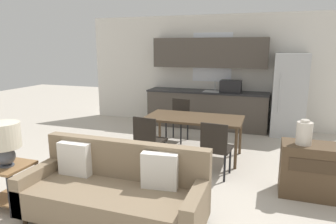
{
  "coord_description": "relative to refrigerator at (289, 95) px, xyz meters",
  "views": [
    {
      "loc": [
        1.42,
        -2.78,
        1.93
      ],
      "look_at": [
        -0.04,
        1.5,
        0.95
      ],
      "focal_mm": 32.0,
      "sensor_mm": 36.0,
      "label": 1
    }
  ],
  "objects": [
    {
      "name": "ground_plane",
      "position": [
        -1.84,
        -4.22,
        -0.9
      ],
      "size": [
        20.0,
        20.0,
        0.0
      ],
      "primitive_type": "plane",
      "color": "beige"
    },
    {
      "name": "wall_back",
      "position": [
        -1.84,
        0.41,
        0.45
      ],
      "size": [
        6.4,
        0.07,
        2.7
      ],
      "color": "silver",
      "rests_on": "ground_plane"
    },
    {
      "name": "kitchen_counter",
      "position": [
        -1.83,
        0.11,
        -0.06
      ],
      "size": [
        2.9,
        0.65,
        2.15
      ],
      "color": "#4C443D",
      "rests_on": "ground_plane"
    },
    {
      "name": "refrigerator",
      "position": [
        0.0,
        0.0,
        0.0
      ],
      "size": [
        0.69,
        0.75,
        1.81
      ],
      "color": "#B7BABC",
      "rests_on": "ground_plane"
    },
    {
      "name": "dining_table",
      "position": [
        -1.65,
        -1.98,
        -0.24
      ],
      "size": [
        1.7,
        0.85,
        0.72
      ],
      "color": "brown",
      "rests_on": "ground_plane"
    },
    {
      "name": "couch",
      "position": [
        -1.97,
        -4.27,
        -0.57
      ],
      "size": [
        2.05,
        0.8,
        0.87
      ],
      "color": "#3D2D1E",
      "rests_on": "ground_plane"
    },
    {
      "name": "side_table",
      "position": [
        -3.35,
        -4.41,
        -0.54
      ],
      "size": [
        0.48,
        0.48,
        0.54
      ],
      "color": "olive",
      "rests_on": "ground_plane"
    },
    {
      "name": "table_lamp",
      "position": [
        -3.34,
        -4.44,
        -0.04
      ],
      "size": [
        0.38,
        0.38,
        0.54
      ],
      "color": "#4C515B",
      "rests_on": "side_table"
    },
    {
      "name": "credenza",
      "position": [
        0.26,
        -2.92,
        -0.55
      ],
      "size": [
        0.93,
        0.46,
        0.71
      ],
      "color": "brown",
      "rests_on": "ground_plane"
    },
    {
      "name": "vase",
      "position": [
        0.05,
        -2.96,
        -0.04
      ],
      "size": [
        0.19,
        0.19,
        0.33
      ],
      "color": "beige",
      "rests_on": "credenza"
    },
    {
      "name": "dining_chair_near_right",
      "position": [
        -1.11,
        -2.77,
        -0.41
      ],
      "size": [
        0.46,
        0.46,
        0.87
      ],
      "rotation": [
        0.0,
        0.0,
        3.04
      ],
      "color": "black",
      "rests_on": "ground_plane"
    },
    {
      "name": "dining_chair_far_left",
      "position": [
        -2.18,
        -1.16,
        -0.41
      ],
      "size": [
        0.48,
        0.48,
        0.87
      ],
      "rotation": [
        0.0,
        0.0,
        -0.15
      ],
      "color": "black",
      "rests_on": "ground_plane"
    },
    {
      "name": "dining_chair_near_left",
      "position": [
        -2.2,
        -2.75,
        -0.41
      ],
      "size": [
        0.47,
        0.47,
        0.87
      ],
      "rotation": [
        0.0,
        0.0,
        3.02
      ],
      "color": "black",
      "rests_on": "ground_plane"
    }
  ]
}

